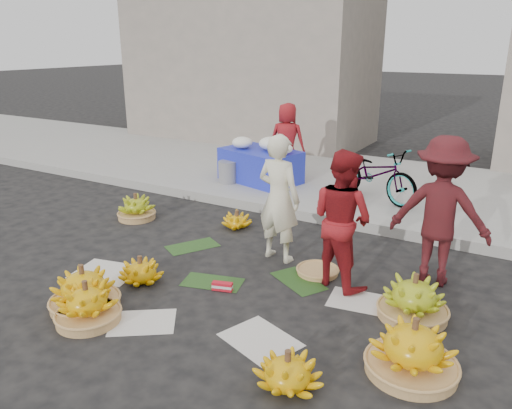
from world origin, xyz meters
The scene contains 23 objects.
ground centered at (0.00, 0.00, 0.00)m, with size 80.00×80.00×0.00m, color black.
curb centered at (0.00, 2.20, 0.07)m, with size 40.00×0.25×0.15m, color gray.
sidewalk centered at (0.00, 4.30, 0.06)m, with size 40.00×4.00×0.12m, color gray.
building_left centered at (-4.00, 7.20, 2.00)m, with size 6.00×3.00×4.00m, color gray.
newspaper_scatter centered at (0.00, -0.80, 0.00)m, with size 3.20×1.80×0.00m, color silver, non-canonical shape.
banana_leaves centered at (-0.10, 0.20, 0.00)m, with size 2.00×1.00×0.00m, color #1E4216, non-canonical shape.
banana_bunch_0 centered at (-0.79, -0.57, 0.13)m, with size 0.54×0.54×0.31m.
banana_bunch_1 centered at (-0.65, -1.44, 0.18)m, with size 0.64×0.64×0.42m.
banana_bunch_2 centered at (-0.88, -1.27, 0.20)m, with size 0.69×0.69×0.46m.
banana_bunch_3 centered at (1.39, -1.34, 0.14)m, with size 0.53×0.53×0.32m.
banana_bunch_4 centered at (2.16, -0.69, 0.21)m, with size 0.74×0.74×0.49m.
banana_bunch_5 centered at (1.96, 0.17, 0.19)m, with size 0.65×0.65×0.45m.
banana_bunch_6 centered at (-2.26, 0.94, 0.16)m, with size 0.60×0.60×0.39m.
banana_bunch_7 centered at (-0.76, 1.36, 0.10)m, with size 0.48×0.48×0.26m.
basket_spare centered at (0.80, 0.58, 0.03)m, with size 0.46×0.46×0.05m, color #AF7F49.
incense_stack centered at (0.10, -0.30, 0.05)m, with size 0.22×0.07×0.09m, color red.
vendor_cream centered at (0.22, 0.73, 0.76)m, with size 0.56×0.37×1.52m, color white.
vendor_red centered at (1.09, 0.48, 0.74)m, with size 0.72×0.56×1.48m, color maroon.
man_striped centered at (1.97, 1.05, 0.80)m, with size 1.04×0.60×1.61m, color maroon.
flower_table centered at (-1.48, 3.31, 0.45)m, with size 1.54×1.18×0.79m.
grey_bucket centered at (-1.94, 2.94, 0.31)m, with size 0.34×0.34×0.38m, color gray.
flower_vendor centered at (-1.26, 3.87, 0.79)m, with size 0.66×0.43×1.35m, color maroon.
bicycle centered at (0.59, 3.27, 0.54)m, with size 1.60×0.56×0.84m, color gray.
Camera 1 is at (2.77, -4.21, 2.51)m, focal length 35.00 mm.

